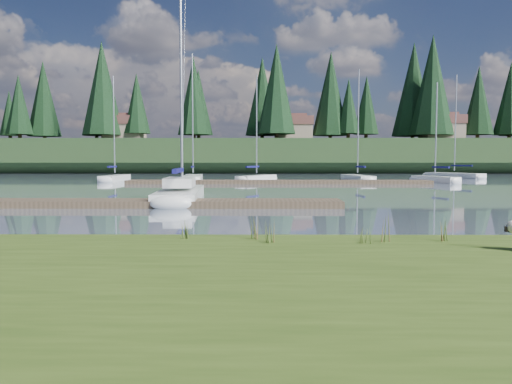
{
  "coord_description": "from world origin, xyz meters",
  "views": [
    {
      "loc": [
        0.44,
        -12.89,
        2.08
      ],
      "look_at": [
        0.34,
        -0.5,
        1.27
      ],
      "focal_mm": 35.0,
      "sensor_mm": 36.0,
      "label": 1
    }
  ],
  "objects": [
    {
      "name": "sailboat_bg_2",
      "position": [
        0.38,
        35.1,
        0.33
      ],
      "size": [
        4.31,
        6.51,
        10.18
      ],
      "rotation": [
        0.0,
        0.0,
        1.08
      ],
      "color": "white",
      "rests_on": "ground"
    },
    {
      "name": "conifer_5",
      "position": [
        15.0,
        70.0,
        10.83
      ],
      "size": [
        3.96,
        3.96,
        10.35
      ],
      "color": "#382619",
      "rests_on": "ridge"
    },
    {
      "name": "sailboat_bg_1",
      "position": [
        -6.12,
        36.03,
        0.33
      ],
      "size": [
        2.35,
        8.38,
        12.3
      ],
      "rotation": [
        0.0,
        0.0,
        1.66
      ],
      "color": "white",
      "rests_on": "ground"
    },
    {
      "name": "weed_2",
      "position": [
        3.08,
        -2.52,
        0.63
      ],
      "size": [
        0.17,
        0.14,
        0.66
      ],
      "color": "#475B23",
      "rests_on": "bank"
    },
    {
      "name": "house_2",
      "position": [
        30.0,
        69.0,
        7.31
      ],
      "size": [
        6.3,
        5.3,
        4.65
      ],
      "color": "gray",
      "rests_on": "ridge"
    },
    {
      "name": "sailboat_bg_5",
      "position": [
        22.12,
        44.39,
        0.32
      ],
      "size": [
        5.18,
        8.02,
        11.68
      ],
      "rotation": [
        0.0,
        0.0,
        2.05
      ],
      "color": "white",
      "rests_on": "ground"
    },
    {
      "name": "conifer_3",
      "position": [
        -10.0,
        72.0,
        11.74
      ],
      "size": [
        4.84,
        4.84,
        12.25
      ],
      "color": "#382619",
      "rests_on": "ridge"
    },
    {
      "name": "bank",
      "position": [
        0.0,
        -6.0,
        0.17
      ],
      "size": [
        60.0,
        9.0,
        0.35
      ],
      "primitive_type": "cube",
      "color": "#3B5219",
      "rests_on": "ground"
    },
    {
      "name": "ridge",
      "position": [
        0.0,
        73.0,
        2.5
      ],
      "size": [
        200.0,
        20.0,
        5.0
      ],
      "primitive_type": "cube",
      "color": "#1B3017",
      "rests_on": "ground"
    },
    {
      "name": "conifer_7",
      "position": [
        42.0,
        71.0,
        12.19
      ],
      "size": [
        5.28,
        5.28,
        13.2
      ],
      "color": "#382619",
      "rests_on": "ridge"
    },
    {
      "name": "weed_5",
      "position": [
        4.3,
        -2.36,
        0.57
      ],
      "size": [
        0.17,
        0.14,
        0.53
      ],
      "color": "#475B23",
      "rests_on": "bank"
    },
    {
      "name": "house_1",
      "position": [
        6.0,
        71.0,
        7.31
      ],
      "size": [
        6.3,
        5.3,
        4.65
      ],
      "color": "gray",
      "rests_on": "ridge"
    },
    {
      "name": "conifer_6",
      "position": [
        28.0,
        68.0,
        13.99
      ],
      "size": [
        7.04,
        7.04,
        17.0
      ],
      "color": "#382619",
      "rests_on": "ridge"
    },
    {
      "name": "sailboat_main",
      "position": [
        -3.65,
        13.12,
        0.42
      ],
      "size": [
        2.59,
        9.89,
        13.97
      ],
      "rotation": [
        0.0,
        0.0,
        1.64
      ],
      "color": "white",
      "rests_on": "ground"
    },
    {
      "name": "conifer_4",
      "position": [
        3.0,
        66.0,
        13.09
      ],
      "size": [
        6.16,
        6.16,
        15.1
      ],
      "color": "#382619",
      "rests_on": "ridge"
    },
    {
      "name": "ground",
      "position": [
        0.0,
        30.0,
        0.0
      ],
      "size": [
        200.0,
        200.0,
        0.0
      ],
      "primitive_type": "plane",
      "color": "slate",
      "rests_on": "ground"
    },
    {
      "name": "sailboat_bg_4",
      "position": [
        16.07,
        32.74,
        0.33
      ],
      "size": [
        3.22,
        6.04,
        9.09
      ],
      "rotation": [
        0.0,
        0.0,
        1.93
      ],
      "color": "white",
      "rests_on": "ground"
    },
    {
      "name": "conifer_2",
      "position": [
        -25.0,
        68.0,
        13.54
      ],
      "size": [
        6.6,
        6.6,
        16.05
      ],
      "color": "#382619",
      "rests_on": "ridge"
    },
    {
      "name": "weed_4",
      "position": [
        2.62,
        -2.68,
        0.51
      ],
      "size": [
        0.17,
        0.14,
        0.37
      ],
      "color": "#475B23",
      "rests_on": "bank"
    },
    {
      "name": "dock_far",
      "position": [
        2.0,
        30.0,
        0.15
      ],
      "size": [
        26.0,
        2.2,
        0.3
      ],
      "primitive_type": "cube",
      "color": "#4C3D2C",
      "rests_on": "ground"
    },
    {
      "name": "dock_near",
      "position": [
        -4.0,
        9.0,
        0.15
      ],
      "size": [
        16.0,
        2.0,
        0.3
      ],
      "primitive_type": "cube",
      "color": "#4C3D2C",
      "rests_on": "ground"
    },
    {
      "name": "house_0",
      "position": [
        -22.0,
        70.0,
        7.31
      ],
      "size": [
        6.3,
        5.3,
        4.65
      ],
      "color": "gray",
      "rests_on": "ridge"
    },
    {
      "name": "weed_3",
      "position": [
        -1.19,
        -2.11,
        0.56
      ],
      "size": [
        0.17,
        0.14,
        0.49
      ],
      "color": "#475B23",
      "rests_on": "bank"
    },
    {
      "name": "sailboat_bg_0",
      "position": [
        -13.53,
        35.5,
        0.32
      ],
      "size": [
        1.44,
        6.92,
        10.14
      ],
      "rotation": [
        0.0,
        0.0,
        1.56
      ],
      "color": "white",
      "rests_on": "ground"
    },
    {
      "name": "mud_lip",
      "position": [
        0.0,
        -1.6,
        0.07
      ],
      "size": [
        60.0,
        0.5,
        0.14
      ],
      "primitive_type": "cube",
      "color": "#33281C",
      "rests_on": "ground"
    },
    {
      "name": "weed_0",
      "position": [
        0.31,
        -2.15,
        0.58
      ],
      "size": [
        0.17,
        0.14,
        0.55
      ],
      "color": "#475B23",
      "rests_on": "bank"
    },
    {
      "name": "conifer_1",
      "position": [
        -40.0,
        71.0,
        11.28
      ],
      "size": [
        4.4,
        4.4,
        11.3
      ],
      "color": "#382619",
      "rests_on": "ridge"
    },
    {
      "name": "weed_1",
      "position": [
        0.65,
        -2.62,
        0.58
      ],
      "size": [
        0.17,
        0.14,
        0.54
      ],
      "color": "#475B23",
      "rests_on": "bank"
    },
    {
      "name": "sailboat_bg_3",
      "position": [
        9.79,
        35.99,
        0.33
      ],
      "size": [
        2.34,
        7.42,
        10.81
      ],
      "rotation": [
        0.0,
        0.0,
        1.7
      ],
      "color": "white",
      "rests_on": "ground"
    }
  ]
}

